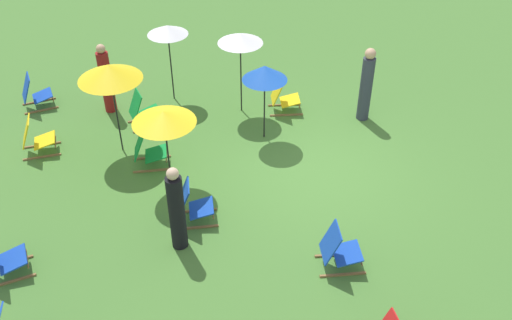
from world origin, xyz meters
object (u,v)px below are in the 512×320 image
object	(u,v)px
deckchair_11	(339,250)
umbrella_2	(164,117)
umbrella_1	(240,39)
person_2	(366,85)
deckchair_8	(283,97)
deckchair_10	(148,150)
deckchair_6	(143,111)
person_0	(177,210)
umbrella_4	(109,72)
deckchair_9	(192,205)
deckchair_7	(1,258)
deckchair_4	(36,138)
umbrella_0	(167,30)
person_1	(106,80)
umbrella_3	(265,73)
deckchair_3	(35,93)

from	to	relation	value
deckchair_11	umbrella_2	xyz separation A→B (m)	(2.84, 2.25, 1.19)
umbrella_1	person_2	size ratio (longest dim) A/B	1.11
deckchair_8	umbrella_1	distance (m)	1.72
deckchair_10	umbrella_2	world-z (taller)	umbrella_2
deckchair_11	person_2	distance (m)	4.63
deckchair_11	deckchair_6	bearing A→B (deg)	36.55
deckchair_6	deckchair_8	world-z (taller)	same
umbrella_1	person_2	bearing A→B (deg)	-113.27
deckchair_11	person_0	distance (m)	2.70
person_2	deckchair_11	bearing A→B (deg)	-41.78
umbrella_2	umbrella_4	bearing A→B (deg)	28.63
deckchair_9	person_2	distance (m)	4.92
deckchair_7	deckchair_10	bearing A→B (deg)	-56.54
deckchair_10	deckchair_9	bearing A→B (deg)	-155.89
umbrella_1	umbrella_4	size ratio (longest dim) A/B	0.96
deckchair_4	deckchair_10	size ratio (longest dim) A/B	1.00
umbrella_1	umbrella_2	distance (m)	3.02
deckchair_7	person_0	size ratio (longest dim) A/B	0.50
deckchair_11	umbrella_1	world-z (taller)	umbrella_1
umbrella_0	deckchair_10	bearing A→B (deg)	159.15
umbrella_2	umbrella_4	size ratio (longest dim) A/B	0.85
deckchair_8	deckchair_11	distance (m)	4.83
deckchair_9	person_1	size ratio (longest dim) A/B	0.50
deckchair_7	person_1	world-z (taller)	person_1
deckchair_8	umbrella_3	xyz separation A→B (m)	(-0.89, 0.73, 1.18)
umbrella_4	person_1	size ratio (longest dim) A/B	1.20
umbrella_2	person_2	bearing A→B (deg)	-75.95
deckchair_3	umbrella_4	xyz separation A→B (m)	(-2.29, -1.72, 1.46)
deckchair_8	umbrella_2	bearing A→B (deg)	135.74
deckchair_4	umbrella_2	size ratio (longest dim) A/B	0.49
deckchair_7	deckchair_11	bearing A→B (deg)	-111.62
umbrella_2	umbrella_3	xyz separation A→B (m)	(1.06, -2.21, -0.01)
deckchair_4	deckchair_6	distance (m)	2.29
deckchair_9	person_2	world-z (taller)	person_2
umbrella_1	person_0	bearing A→B (deg)	150.97
deckchair_8	person_1	distance (m)	4.00
umbrella_1	deckchair_7	bearing A→B (deg)	126.83
deckchair_4	umbrella_2	bearing A→B (deg)	-126.25
person_1	deckchair_3	bearing A→B (deg)	168.68
deckchair_8	deckchair_9	world-z (taller)	same
deckchair_4	deckchair_11	bearing A→B (deg)	-134.14
umbrella_4	person_2	world-z (taller)	umbrella_4
person_1	umbrella_2	bearing A→B (deg)	-64.90
umbrella_3	person_1	distance (m)	3.77
deckchair_9	person_0	bearing A→B (deg)	157.03
deckchair_6	person_0	distance (m)	3.93
umbrella_1	umbrella_2	world-z (taller)	umbrella_1
deckchair_3	person_0	bearing A→B (deg)	-163.58
deckchair_4	deckchair_10	bearing A→B (deg)	-116.38
umbrella_1	umbrella_4	bearing A→B (deg)	105.87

